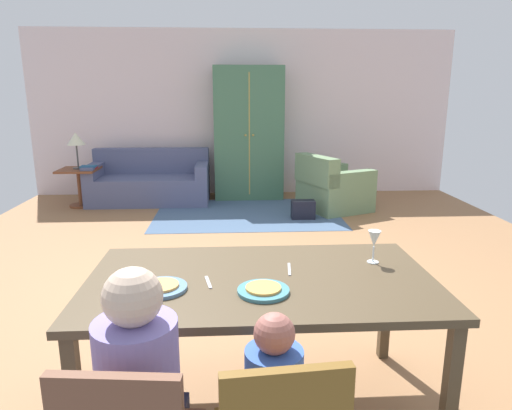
{
  "coord_description": "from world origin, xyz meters",
  "views": [
    {
      "loc": [
        -0.22,
        -3.66,
        1.68
      ],
      "look_at": [
        -0.03,
        -0.28,
        0.85
      ],
      "focal_mm": 31.87,
      "sensor_mm": 36.0,
      "label": 1
    }
  ],
  "objects_px": {
    "plate_near_child": "(263,291)",
    "couch": "(150,183)",
    "wine_glass": "(374,240)",
    "book_lower": "(89,168)",
    "book_upper": "(88,167)",
    "side_table": "(80,182)",
    "plate_near_man": "(161,288)",
    "handbag": "(303,210)",
    "armoire": "(249,134)",
    "armchair": "(332,189)",
    "dining_table": "(261,290)",
    "table_lamp": "(76,140)"
  },
  "relations": [
    {
      "from": "plate_near_child",
      "to": "couch",
      "type": "distance_m",
      "value": 5.36
    },
    {
      "from": "book_lower",
      "to": "armchair",
      "type": "bearing_deg",
      "value": -6.53
    },
    {
      "from": "armchair",
      "to": "book_upper",
      "type": "bearing_deg",
      "value": 174.21
    },
    {
      "from": "dining_table",
      "to": "handbag",
      "type": "xyz_separation_m",
      "value": [
        0.84,
        3.81,
        -0.56
      ]
    },
    {
      "from": "side_table",
      "to": "table_lamp",
      "type": "xyz_separation_m",
      "value": [
        0.0,
        0.0,
        0.63
      ]
    },
    {
      "from": "armoire",
      "to": "book_lower",
      "type": "bearing_deg",
      "value": -168.03
    },
    {
      "from": "couch",
      "to": "book_upper",
      "type": "bearing_deg",
      "value": -159.51
    },
    {
      "from": "couch",
      "to": "armchair",
      "type": "relative_size",
      "value": 1.63
    },
    {
      "from": "table_lamp",
      "to": "book_lower",
      "type": "height_order",
      "value": "table_lamp"
    },
    {
      "from": "side_table",
      "to": "book_lower",
      "type": "height_order",
      "value": "book_lower"
    },
    {
      "from": "wine_glass",
      "to": "handbag",
      "type": "xyz_separation_m",
      "value": [
        0.2,
        3.63,
        -0.76
      ]
    },
    {
      "from": "wine_glass",
      "to": "armchair",
      "type": "distance_m",
      "value": 4.21
    },
    {
      "from": "plate_near_child",
      "to": "wine_glass",
      "type": "height_order",
      "value": "wine_glass"
    },
    {
      "from": "armchair",
      "to": "plate_near_child",
      "type": "bearing_deg",
      "value": -106.69
    },
    {
      "from": "plate_near_child",
      "to": "couch",
      "type": "bearing_deg",
      "value": 105.44
    },
    {
      "from": "plate_near_man",
      "to": "armoire",
      "type": "bearing_deg",
      "value": 83.15
    },
    {
      "from": "plate_near_man",
      "to": "couch",
      "type": "distance_m",
      "value": 5.2
    },
    {
      "from": "dining_table",
      "to": "couch",
      "type": "height_order",
      "value": "couch"
    },
    {
      "from": "plate_near_child",
      "to": "table_lamp",
      "type": "relative_size",
      "value": 0.46
    },
    {
      "from": "table_lamp",
      "to": "book_upper",
      "type": "xyz_separation_m",
      "value": [
        0.17,
        -0.06,
        -0.39
      ]
    },
    {
      "from": "dining_table",
      "to": "armoire",
      "type": "height_order",
      "value": "armoire"
    },
    {
      "from": "book_lower",
      "to": "handbag",
      "type": "height_order",
      "value": "book_lower"
    },
    {
      "from": "dining_table",
      "to": "side_table",
      "type": "height_order",
      "value": "dining_table"
    },
    {
      "from": "plate_near_man",
      "to": "armoire",
      "type": "height_order",
      "value": "armoire"
    },
    {
      "from": "couch",
      "to": "side_table",
      "type": "xyz_separation_m",
      "value": [
        -1.01,
        -0.26,
        0.07
      ]
    },
    {
      "from": "couch",
      "to": "book_upper",
      "type": "distance_m",
      "value": 0.95
    },
    {
      "from": "dining_table",
      "to": "table_lamp",
      "type": "distance_m",
      "value": 5.31
    },
    {
      "from": "dining_table",
      "to": "table_lamp",
      "type": "relative_size",
      "value": 3.31
    },
    {
      "from": "wine_glass",
      "to": "side_table",
      "type": "distance_m",
      "value": 5.5
    },
    {
      "from": "plate_near_man",
      "to": "wine_glass",
      "type": "relative_size",
      "value": 1.34
    },
    {
      "from": "wine_glass",
      "to": "book_lower",
      "type": "relative_size",
      "value": 0.85
    },
    {
      "from": "plate_near_man",
      "to": "table_lamp",
      "type": "bearing_deg",
      "value": 111.86
    },
    {
      "from": "armoire",
      "to": "side_table",
      "type": "height_order",
      "value": "armoire"
    },
    {
      "from": "side_table",
      "to": "wine_glass",
      "type": "bearing_deg",
      "value": -55.87
    },
    {
      "from": "armchair",
      "to": "side_table",
      "type": "bearing_deg",
      "value": 173.62
    },
    {
      "from": "book_lower",
      "to": "book_upper",
      "type": "relative_size",
      "value": 1.0
    },
    {
      "from": "armchair",
      "to": "book_upper",
      "type": "distance_m",
      "value": 3.64
    },
    {
      "from": "plate_near_child",
      "to": "side_table",
      "type": "relative_size",
      "value": 0.43
    },
    {
      "from": "plate_near_man",
      "to": "armoire",
      "type": "relative_size",
      "value": 0.12
    },
    {
      "from": "side_table",
      "to": "book_upper",
      "type": "relative_size",
      "value": 2.64
    },
    {
      "from": "handbag",
      "to": "armchair",
      "type": "bearing_deg",
      "value": 43.7
    },
    {
      "from": "plate_near_child",
      "to": "side_table",
      "type": "xyz_separation_m",
      "value": [
        -2.43,
        4.89,
        -0.39
      ]
    },
    {
      "from": "wine_glass",
      "to": "couch",
      "type": "height_order",
      "value": "wine_glass"
    },
    {
      "from": "armoire",
      "to": "couch",
      "type": "bearing_deg",
      "value": -171.1
    },
    {
      "from": "dining_table",
      "to": "book_upper",
      "type": "xyz_separation_m",
      "value": [
        -2.26,
        4.66,
        -0.07
      ]
    },
    {
      "from": "couch",
      "to": "side_table",
      "type": "height_order",
      "value": "couch"
    },
    {
      "from": "armchair",
      "to": "book_lower",
      "type": "bearing_deg",
      "value": 173.47
    },
    {
      "from": "plate_near_man",
      "to": "wine_glass",
      "type": "bearing_deg",
      "value": 14.83
    },
    {
      "from": "plate_near_man",
      "to": "armchair",
      "type": "xyz_separation_m",
      "value": [
        1.83,
        4.41,
        -0.45
      ]
    },
    {
      "from": "wine_glass",
      "to": "side_table",
      "type": "relative_size",
      "value": 0.32
    }
  ]
}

